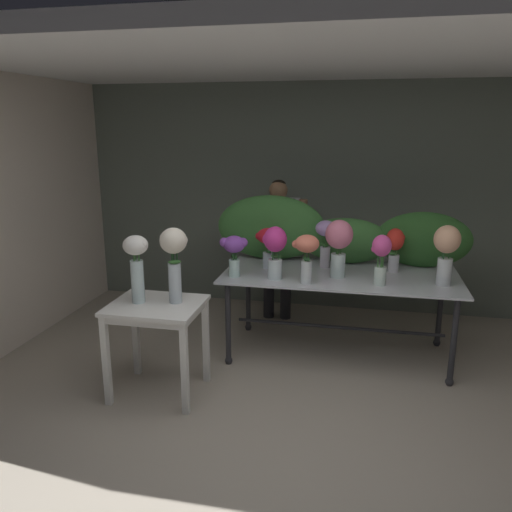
% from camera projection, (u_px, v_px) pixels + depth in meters
% --- Properties ---
extents(ground_plane, '(7.48, 7.48, 0.00)m').
position_uv_depth(ground_plane, '(305.00, 362.00, 4.69)').
color(ground_plane, '#9E9384').
extents(wall_back, '(5.75, 0.12, 2.60)m').
position_uv_depth(wall_back, '(324.00, 198.00, 5.90)').
color(wall_back, slate).
rests_on(wall_back, ground).
extents(wall_left, '(0.12, 3.38, 2.60)m').
position_uv_depth(wall_left, '(15.00, 213.00, 4.94)').
color(wall_left, beige).
rests_on(wall_left, ground).
extents(ceiling_slab, '(5.87, 3.38, 0.12)m').
position_uv_depth(ceiling_slab, '(314.00, 55.00, 4.02)').
color(ceiling_slab, silver).
rests_on(ceiling_slab, wall_back).
extents(display_table_glass, '(2.13, 1.01, 0.81)m').
position_uv_depth(display_table_glass, '(340.00, 284.00, 4.68)').
color(display_table_glass, silver).
rests_on(display_table_glass, ground).
extents(side_table_white, '(0.72, 0.61, 0.77)m').
position_uv_depth(side_table_white, '(157.00, 316.00, 4.01)').
color(side_table_white, white).
rests_on(side_table_white, ground).
extents(florist, '(0.63, 0.24, 1.56)m').
position_uv_depth(florist, '(278.00, 235.00, 5.54)').
color(florist, '#232328').
rests_on(florist, ground).
extents(foliage_backdrop, '(2.47, 0.30, 0.65)m').
position_uv_depth(foliage_backdrop, '(330.00, 234.00, 4.98)').
color(foliage_backdrop, '#387033').
rests_on(foliage_backdrop, display_table_glass).
extents(vase_peach_lilies, '(0.22, 0.22, 0.52)m').
position_uv_depth(vase_peach_lilies, '(446.00, 250.00, 4.25)').
color(vase_peach_lilies, silver).
rests_on(vase_peach_lilies, display_table_glass).
extents(vase_scarlet_hydrangea, '(0.17, 0.17, 0.41)m').
position_uv_depth(vase_scarlet_hydrangea, '(395.00, 246.00, 4.66)').
color(vase_scarlet_hydrangea, silver).
rests_on(vase_scarlet_hydrangea, display_table_glass).
extents(vase_fuchsia_peonies, '(0.17, 0.16, 0.44)m').
position_uv_depth(vase_fuchsia_peonies, '(381.00, 256.00, 4.26)').
color(vase_fuchsia_peonies, silver).
rests_on(vase_fuchsia_peonies, display_table_glass).
extents(vase_crimson_freesia, '(0.23, 0.21, 0.39)m').
position_uv_depth(vase_crimson_freesia, '(268.00, 242.00, 4.78)').
color(vase_crimson_freesia, silver).
rests_on(vase_crimson_freesia, display_table_glass).
extents(vase_violet_stock, '(0.25, 0.20, 0.37)m').
position_uv_depth(vase_violet_stock, '(234.00, 250.00, 4.51)').
color(vase_violet_stock, silver).
rests_on(vase_violet_stock, display_table_glass).
extents(vase_magenta_snapdragons, '(0.21, 0.20, 0.47)m').
position_uv_depth(vase_magenta_snapdragons, '(275.00, 248.00, 4.43)').
color(vase_magenta_snapdragons, silver).
rests_on(vase_magenta_snapdragons, display_table_glass).
extents(vase_lilac_anemones, '(0.20, 0.20, 0.45)m').
position_uv_depth(vase_lilac_anemones, '(326.00, 238.00, 4.80)').
color(vase_lilac_anemones, silver).
rests_on(vase_lilac_anemones, display_table_glass).
extents(vase_coral_ranunculus, '(0.23, 0.21, 0.43)m').
position_uv_depth(vase_coral_ranunculus, '(306.00, 252.00, 4.30)').
color(vase_coral_ranunculus, silver).
rests_on(vase_coral_ranunculus, display_table_glass).
extents(vase_rosy_dahlias, '(0.24, 0.24, 0.52)m').
position_uv_depth(vase_rosy_dahlias, '(339.00, 243.00, 4.47)').
color(vase_rosy_dahlias, silver).
rests_on(vase_rosy_dahlias, display_table_glass).
extents(vase_white_roses_tall, '(0.20, 0.19, 0.54)m').
position_uv_depth(vase_white_roses_tall, '(137.00, 263.00, 3.93)').
color(vase_white_roses_tall, silver).
rests_on(vase_white_roses_tall, side_table_white).
extents(vase_cream_lisianthus_tall, '(0.22, 0.21, 0.60)m').
position_uv_depth(vase_cream_lisianthus_tall, '(174.00, 255.00, 3.92)').
color(vase_cream_lisianthus_tall, silver).
rests_on(vase_cream_lisianthus_tall, side_table_white).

